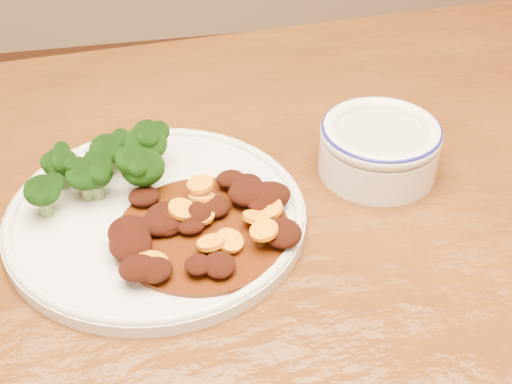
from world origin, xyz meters
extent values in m
cube|color=#5A320F|center=(0.00, 0.00, 0.73)|extent=(1.57, 1.01, 0.04)
cylinder|color=silver|center=(-0.10, 0.09, 0.76)|extent=(0.27, 0.27, 0.01)
torus|color=silver|center=(-0.10, 0.09, 0.76)|extent=(0.27, 0.27, 0.01)
cylinder|color=#608444|center=(-0.16, 0.12, 0.77)|extent=(0.01, 0.01, 0.02)
ellipsoid|color=black|center=(-0.16, 0.12, 0.79)|extent=(0.04, 0.04, 0.03)
cylinder|color=#608444|center=(-0.10, 0.15, 0.77)|extent=(0.01, 0.01, 0.02)
ellipsoid|color=black|center=(-0.10, 0.15, 0.79)|extent=(0.04, 0.04, 0.03)
cylinder|color=#608444|center=(-0.18, 0.14, 0.77)|extent=(0.01, 0.01, 0.02)
ellipsoid|color=black|center=(-0.18, 0.14, 0.79)|extent=(0.03, 0.03, 0.03)
cylinder|color=#608444|center=(-0.20, 0.10, 0.77)|extent=(0.01, 0.01, 0.02)
ellipsoid|color=black|center=(-0.20, 0.10, 0.79)|extent=(0.03, 0.03, 0.03)
cylinder|color=#608444|center=(-0.14, 0.16, 0.77)|extent=(0.01, 0.01, 0.02)
ellipsoid|color=black|center=(-0.14, 0.16, 0.79)|extent=(0.03, 0.03, 0.03)
cylinder|color=#608444|center=(-0.11, 0.12, 0.77)|extent=(0.01, 0.01, 0.02)
ellipsoid|color=black|center=(-0.11, 0.12, 0.79)|extent=(0.04, 0.04, 0.03)
cylinder|color=#608444|center=(-0.15, 0.12, 0.77)|extent=(0.01, 0.01, 0.02)
ellipsoid|color=black|center=(-0.15, 0.12, 0.79)|extent=(0.03, 0.03, 0.03)
cylinder|color=#451D07|center=(-0.07, 0.05, 0.76)|extent=(0.15, 0.15, 0.00)
ellipsoid|color=black|center=(0.00, 0.08, 0.77)|extent=(0.04, 0.03, 0.02)
ellipsoid|color=black|center=(-0.03, 0.10, 0.78)|extent=(0.03, 0.02, 0.01)
ellipsoid|color=black|center=(-0.13, 0.05, 0.78)|extent=(0.03, 0.03, 0.01)
ellipsoid|color=black|center=(-0.11, 0.00, 0.77)|extent=(0.03, 0.03, 0.01)
ellipsoid|color=black|center=(-0.02, 0.08, 0.78)|extent=(0.03, 0.03, 0.01)
ellipsoid|color=black|center=(-0.05, 0.07, 0.77)|extent=(0.03, 0.03, 0.01)
ellipsoid|color=black|center=(-0.07, 0.06, 0.78)|extent=(0.03, 0.03, 0.02)
ellipsoid|color=black|center=(-0.08, 0.00, 0.77)|extent=(0.02, 0.02, 0.01)
ellipsoid|color=black|center=(-0.02, 0.08, 0.78)|extent=(0.04, 0.03, 0.02)
ellipsoid|color=black|center=(0.00, 0.02, 0.77)|extent=(0.03, 0.04, 0.02)
ellipsoid|color=black|center=(-0.11, 0.10, 0.77)|extent=(0.03, 0.03, 0.01)
ellipsoid|color=black|center=(-0.10, 0.06, 0.77)|extent=(0.02, 0.02, 0.01)
ellipsoid|color=black|center=(-0.12, 0.00, 0.78)|extent=(0.03, 0.03, 0.02)
ellipsoid|color=black|center=(-0.09, 0.06, 0.77)|extent=(0.04, 0.04, 0.02)
ellipsoid|color=black|center=(-0.13, 0.03, 0.78)|extent=(0.04, 0.04, 0.02)
ellipsoid|color=black|center=(-0.02, 0.10, 0.77)|extent=(0.02, 0.02, 0.01)
ellipsoid|color=black|center=(-0.13, 0.05, 0.78)|extent=(0.04, 0.04, 0.02)
ellipsoid|color=black|center=(-0.06, 0.00, 0.77)|extent=(0.03, 0.03, 0.01)
ellipsoid|color=black|center=(-0.01, 0.07, 0.77)|extent=(0.02, 0.02, 0.01)
ellipsoid|color=black|center=(-0.10, 0.06, 0.77)|extent=(0.03, 0.03, 0.02)
ellipsoid|color=black|center=(-0.09, 0.06, 0.77)|extent=(0.03, 0.03, 0.01)
ellipsoid|color=black|center=(-0.02, 0.09, 0.78)|extent=(0.03, 0.03, 0.02)
ellipsoid|color=black|center=(-0.09, 0.06, 0.77)|extent=(0.03, 0.02, 0.01)
ellipsoid|color=black|center=(-0.08, 0.05, 0.77)|extent=(0.03, 0.02, 0.01)
cylinder|color=orange|center=(-0.08, 0.06, 0.78)|extent=(0.03, 0.03, 0.01)
cylinder|color=orange|center=(-0.06, 0.02, 0.78)|extent=(0.03, 0.03, 0.01)
cylinder|color=orange|center=(-0.07, 0.06, 0.78)|extent=(0.03, 0.03, 0.01)
cylinder|color=orange|center=(-0.11, 0.01, 0.78)|extent=(0.03, 0.03, 0.01)
cylinder|color=orange|center=(-0.02, 0.05, 0.78)|extent=(0.02, 0.02, 0.02)
cylinder|color=orange|center=(-0.06, 0.08, 0.78)|extent=(0.03, 0.03, 0.02)
cylinder|color=orange|center=(-0.05, 0.02, 0.77)|extent=(0.03, 0.03, 0.01)
cylinder|color=orange|center=(-0.06, 0.09, 0.79)|extent=(0.03, 0.03, 0.01)
cylinder|color=orange|center=(-0.02, 0.02, 0.78)|extent=(0.03, 0.03, 0.01)
cylinder|color=orange|center=(-0.01, 0.06, 0.77)|extent=(0.03, 0.03, 0.01)
cylinder|color=white|center=(0.12, 0.12, 0.77)|extent=(0.12, 0.12, 0.04)
cylinder|color=beige|center=(0.12, 0.12, 0.79)|extent=(0.09, 0.09, 0.01)
torus|color=white|center=(0.12, 0.12, 0.80)|extent=(0.12, 0.12, 0.02)
torus|color=navy|center=(0.12, 0.12, 0.80)|extent=(0.12, 0.12, 0.01)
camera|label=1|loc=(-0.11, -0.41, 1.17)|focal=50.00mm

